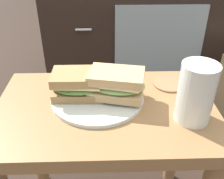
{
  "coord_description": "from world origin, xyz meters",
  "views": [
    {
      "loc": [
        0.0,
        -0.54,
        0.85
      ],
      "look_at": [
        0.02,
        0.0,
        0.51
      ],
      "focal_mm": 42.12,
      "sensor_mm": 36.0,
      "label": 1
    }
  ],
  "objects_px": {
    "tv_cabinet": "(131,35)",
    "sandwich_front": "(77,84)",
    "plate": "(96,97)",
    "beer_glass": "(194,94)",
    "sandwich_back": "(115,84)",
    "coaster": "(168,84)"
  },
  "relations": [
    {
      "from": "plate",
      "to": "beer_glass",
      "type": "relative_size",
      "value": 1.69
    },
    {
      "from": "plate",
      "to": "beer_glass",
      "type": "distance_m",
      "value": 0.25
    },
    {
      "from": "sandwich_front",
      "to": "coaster",
      "type": "bearing_deg",
      "value": 13.61
    },
    {
      "from": "plate",
      "to": "sandwich_front",
      "type": "relative_size",
      "value": 1.7
    },
    {
      "from": "tv_cabinet",
      "to": "beer_glass",
      "type": "height_order",
      "value": "beer_glass"
    },
    {
      "from": "plate",
      "to": "beer_glass",
      "type": "height_order",
      "value": "beer_glass"
    },
    {
      "from": "tv_cabinet",
      "to": "beer_glass",
      "type": "bearing_deg",
      "value": -87.72
    },
    {
      "from": "tv_cabinet",
      "to": "plate",
      "type": "bearing_deg",
      "value": -101.31
    },
    {
      "from": "tv_cabinet",
      "to": "beer_glass",
      "type": "distance_m",
      "value": 1.03
    },
    {
      "from": "tv_cabinet",
      "to": "sandwich_front",
      "type": "height_order",
      "value": "tv_cabinet"
    },
    {
      "from": "tv_cabinet",
      "to": "beer_glass",
      "type": "relative_size",
      "value": 6.72
    },
    {
      "from": "tv_cabinet",
      "to": "sandwich_back",
      "type": "height_order",
      "value": "tv_cabinet"
    },
    {
      "from": "beer_glass",
      "to": "coaster",
      "type": "distance_m",
      "value": 0.17
    },
    {
      "from": "sandwich_back",
      "to": "plate",
      "type": "bearing_deg",
      "value": 172.63
    },
    {
      "from": "sandwich_front",
      "to": "sandwich_back",
      "type": "xyz_separation_m",
      "value": [
        0.1,
        -0.01,
        0.01
      ]
    },
    {
      "from": "beer_glass",
      "to": "tv_cabinet",
      "type": "bearing_deg",
      "value": 92.28
    },
    {
      "from": "tv_cabinet",
      "to": "plate",
      "type": "height_order",
      "value": "tv_cabinet"
    },
    {
      "from": "sandwich_back",
      "to": "coaster",
      "type": "xyz_separation_m",
      "value": [
        0.16,
        0.07,
        -0.05
      ]
    },
    {
      "from": "sandwich_front",
      "to": "tv_cabinet",
      "type": "bearing_deg",
      "value": 75.68
    },
    {
      "from": "tv_cabinet",
      "to": "sandwich_front",
      "type": "distance_m",
      "value": 0.96
    },
    {
      "from": "tv_cabinet",
      "to": "sandwich_front",
      "type": "relative_size",
      "value": 6.75
    },
    {
      "from": "tv_cabinet",
      "to": "sandwich_back",
      "type": "relative_size",
      "value": 5.86
    }
  ]
}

